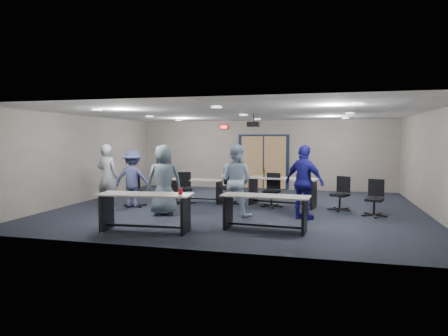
% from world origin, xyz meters
% --- Properties ---
extents(floor, '(10.00, 10.00, 0.00)m').
position_xyz_m(floor, '(0.00, 0.00, 0.00)').
color(floor, black).
rests_on(floor, ground).
extents(back_wall, '(10.00, 0.04, 2.70)m').
position_xyz_m(back_wall, '(0.00, 4.50, 1.35)').
color(back_wall, gray).
rests_on(back_wall, floor).
extents(front_wall, '(10.00, 0.04, 2.70)m').
position_xyz_m(front_wall, '(0.00, -4.50, 1.35)').
color(front_wall, gray).
rests_on(front_wall, floor).
extents(left_wall, '(0.04, 9.00, 2.70)m').
position_xyz_m(left_wall, '(-5.00, 0.00, 1.35)').
color(left_wall, gray).
rests_on(left_wall, floor).
extents(right_wall, '(0.04, 9.00, 2.70)m').
position_xyz_m(right_wall, '(5.00, 0.00, 1.35)').
color(right_wall, gray).
rests_on(right_wall, floor).
extents(ceiling, '(10.00, 9.00, 0.04)m').
position_xyz_m(ceiling, '(0.00, 0.00, 2.70)').
color(ceiling, white).
rests_on(ceiling, back_wall).
extents(double_door, '(2.00, 0.07, 2.20)m').
position_xyz_m(double_door, '(0.00, 4.46, 1.05)').
color(double_door, black).
rests_on(double_door, back_wall).
extents(exit_sign, '(0.32, 0.07, 0.18)m').
position_xyz_m(exit_sign, '(-1.60, 4.44, 2.45)').
color(exit_sign, black).
rests_on(exit_sign, back_wall).
extents(ceiling_projector, '(0.35, 0.32, 0.37)m').
position_xyz_m(ceiling_projector, '(0.30, 0.50, 2.40)').
color(ceiling_projector, black).
rests_on(ceiling_projector, ceiling).
extents(ceiling_can_lights, '(6.24, 5.74, 0.02)m').
position_xyz_m(ceiling_can_lights, '(0.00, 0.25, 2.67)').
color(ceiling_can_lights, white).
rests_on(ceiling_can_lights, ceiling).
extents(table_front_left, '(2.04, 0.80, 0.94)m').
position_xyz_m(table_front_left, '(-1.33, -3.38, 0.56)').
color(table_front_left, '#A5A39C').
rests_on(table_front_left, floor).
extents(table_front_right, '(1.93, 0.76, 0.76)m').
position_xyz_m(table_front_right, '(1.13, -2.68, 0.52)').
color(table_front_right, '#A5A39C').
rests_on(table_front_right, floor).
extents(table_back_left, '(1.77, 0.67, 0.71)m').
position_xyz_m(table_back_left, '(-1.57, 0.76, 0.48)').
color(table_back_left, '#A5A39C').
rests_on(table_back_left, floor).
extents(table_back_right, '(2.16, 1.08, 1.15)m').
position_xyz_m(table_back_right, '(1.15, 0.56, 0.58)').
color(table_back_right, '#A5A39C').
rests_on(table_back_right, floor).
extents(chair_back_a, '(0.80, 0.80, 0.96)m').
position_xyz_m(chair_back_a, '(-1.76, 0.25, 0.48)').
color(chair_back_a, black).
rests_on(chair_back_a, floor).
extents(chair_back_b, '(0.76, 0.76, 1.09)m').
position_xyz_m(chair_back_b, '(-0.46, 0.50, 0.54)').
color(chair_back_b, black).
rests_on(chair_back_b, floor).
extents(chair_back_c, '(0.69, 0.69, 0.98)m').
position_xyz_m(chair_back_c, '(0.87, 0.33, 0.49)').
color(chair_back_c, black).
rests_on(chair_back_c, floor).
extents(chair_back_d, '(0.80, 0.80, 0.94)m').
position_xyz_m(chair_back_d, '(2.77, 0.23, 0.47)').
color(chair_back_d, black).
rests_on(chair_back_d, floor).
extents(chair_loose_left, '(0.86, 0.86, 0.98)m').
position_xyz_m(chair_loose_left, '(-2.99, -0.60, 0.49)').
color(chair_loose_left, black).
rests_on(chair_loose_left, floor).
extents(chair_loose_right, '(0.74, 0.74, 0.94)m').
position_xyz_m(chair_loose_right, '(3.59, -0.43, 0.47)').
color(chair_loose_right, black).
rests_on(chair_loose_right, floor).
extents(person_gray, '(0.72, 0.52, 1.83)m').
position_xyz_m(person_gray, '(-3.54, -1.16, 0.92)').
color(person_gray, '#9CA4AA').
rests_on(person_gray, floor).
extents(person_plaid, '(1.04, 0.85, 1.83)m').
position_xyz_m(person_plaid, '(-1.68, -1.54, 0.92)').
color(person_plaid, slate).
rests_on(person_plaid, floor).
extents(person_lightblue, '(1.02, 0.87, 1.83)m').
position_xyz_m(person_lightblue, '(0.15, -1.20, 0.92)').
color(person_lightblue, '#A7C2DD').
rests_on(person_lightblue, floor).
extents(person_navy, '(1.14, 0.96, 1.83)m').
position_xyz_m(person_navy, '(1.88, -1.26, 0.92)').
color(person_navy, navy).
rests_on(person_navy, floor).
extents(person_back, '(1.17, 0.80, 1.66)m').
position_xyz_m(person_back, '(-3.04, -0.65, 0.83)').
color(person_back, '#464C7E').
rests_on(person_back, floor).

